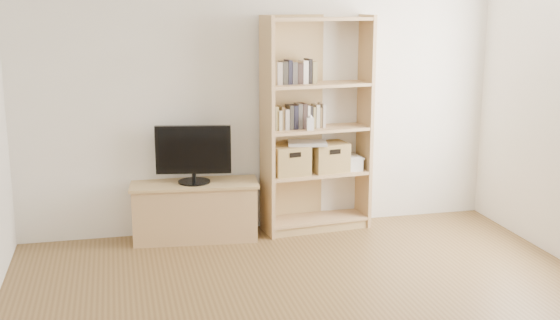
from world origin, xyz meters
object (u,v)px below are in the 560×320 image
object	(u,v)px
basket_right	(329,157)
television	(193,154)
basket_left	(290,160)
laptop	(307,143)
bookshelf	(317,125)
baby_monitor	(310,124)
tv_stand	(195,212)

from	to	relation	value
basket_right	television	bearing A→B (deg)	173.33
basket_left	laptop	bearing A→B (deg)	-3.27
television	bookshelf	bearing A→B (deg)	11.53
television	baby_monitor	bearing A→B (deg)	5.02
bookshelf	laptop	world-z (taller)	bookshelf
bookshelf	baby_monitor	size ratio (longest dim) A/B	17.47
bookshelf	basket_left	xyz separation A→B (m)	(-0.27, -0.03, -0.31)
baby_monitor	basket_right	world-z (taller)	baby_monitor
television	basket_left	distance (m)	0.89
bookshelf	basket_right	world-z (taller)	bookshelf
television	laptop	bearing A→B (deg)	10.53
tv_stand	basket_left	size ratio (longest dim) A/B	3.35
television	basket_left	world-z (taller)	television
baby_monitor	tv_stand	bearing A→B (deg)	177.48
tv_stand	baby_monitor	size ratio (longest dim) A/B	9.59
baby_monitor	basket_left	distance (m)	0.39
laptop	tv_stand	bearing A→B (deg)	-167.95
basket_left	laptop	size ratio (longest dim) A/B	0.92
baby_monitor	laptop	size ratio (longest dim) A/B	0.32
tv_stand	laptop	xyz separation A→B (m)	(1.06, 0.01, 0.59)
bookshelf	television	size ratio (longest dim) A/B	2.98
basket_right	laptop	distance (m)	0.27
tv_stand	television	size ratio (longest dim) A/B	1.64
television	basket_left	bearing A→B (deg)	9.79
television	baby_monitor	world-z (taller)	baby_monitor
tv_stand	baby_monitor	xyz separation A→B (m)	(1.05, -0.09, 0.78)
baby_monitor	laptop	distance (m)	0.22
bookshelf	basket_left	bearing A→B (deg)	-178.81
basket_left	basket_right	size ratio (longest dim) A/B	1.00
basket_right	basket_left	bearing A→B (deg)	177.71
tv_stand	bookshelf	world-z (taller)	bookshelf
basket_left	television	bearing A→B (deg)	172.14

